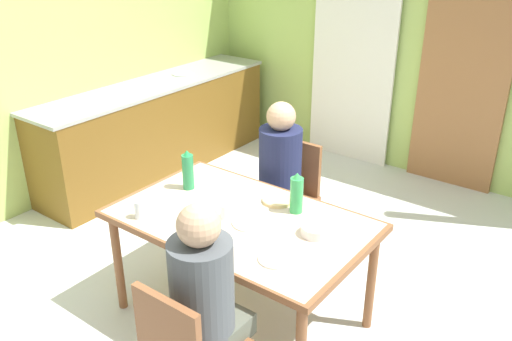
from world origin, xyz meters
name	(u,v)px	position (x,y,z in m)	size (l,w,h in m)	color
ground_plane	(228,295)	(0.00, 0.00, 0.00)	(7.05, 7.05, 0.00)	silver
wall_back	(408,38)	(0.00, 2.71, 1.30)	(4.60, 0.10, 2.61)	#A7C463
wall_left	(83,45)	(-2.20, 0.68, 1.30)	(0.10, 4.07, 2.61)	#ABC665
door_wooden	(463,82)	(0.59, 2.63, 1.00)	(0.80, 0.05, 2.00)	#966139
curtain_panel	(353,55)	(-0.50, 2.61, 1.09)	(0.90, 0.03, 2.19)	white
kitchen_counter	(158,127)	(-1.87, 1.19, 0.45)	(0.61, 2.65, 0.91)	brown
dining_table	(241,227)	(0.21, -0.11, 0.66)	(1.51, 0.93, 0.73)	brown
chair_far_diner	(289,192)	(0.01, 0.71, 0.50)	(0.40, 0.40, 0.87)	brown
person_near_diner	(204,287)	(0.53, -0.79, 0.78)	(0.30, 0.37, 0.77)	#555B4D
person_far_diner	(279,163)	(0.01, 0.57, 0.78)	(0.30, 0.37, 0.77)	#151A43
water_bottle_green_near	(188,171)	(-0.30, -0.01, 0.85)	(0.08, 0.08, 0.27)	#26814A
water_bottle_green_far	(297,194)	(0.43, 0.15, 0.85)	(0.08, 0.08, 0.26)	green
serving_bowl_center	(316,230)	(0.66, -0.01, 0.75)	(0.17, 0.17, 0.06)	silver
dinner_plate_near_left	(196,222)	(0.04, -0.31, 0.73)	(0.23, 0.23, 0.01)	white
dinner_plate_near_right	(251,222)	(0.30, -0.13, 0.73)	(0.22, 0.22, 0.01)	white
dinner_plate_far_center	(277,258)	(0.63, -0.34, 0.73)	(0.20, 0.20, 0.01)	white
drinking_glass_by_near_diner	(140,210)	(-0.26, -0.47, 0.78)	(0.06, 0.06, 0.11)	silver
drinking_glass_by_far_diner	(225,211)	(0.14, -0.17, 0.77)	(0.06, 0.06, 0.09)	silver
bread_plate_sliced	(277,200)	(0.27, 0.18, 0.74)	(0.19, 0.19, 0.02)	#DBB77A
cutlery_knife_near	(166,204)	(-0.27, -0.26, 0.73)	(0.15, 0.02, 0.00)	silver
cutlery_fork_near	(236,246)	(0.38, -0.37, 0.73)	(0.15, 0.02, 0.00)	silver
cutlery_knife_far	(344,223)	(0.73, 0.20, 0.73)	(0.15, 0.02, 0.00)	silver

